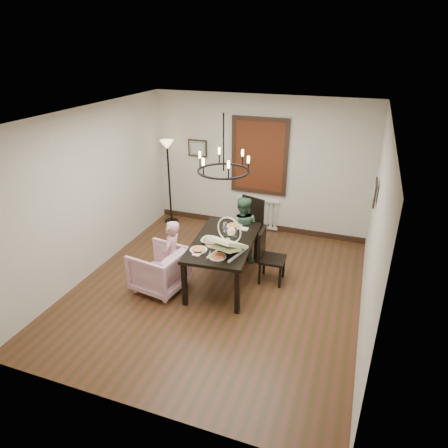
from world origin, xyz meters
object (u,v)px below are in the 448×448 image
Objects in this scene: armchair at (159,269)px; baby_bouncer at (228,242)px; chair_right at (273,256)px; seated_man at (242,234)px; elderly_woman at (172,261)px; drinking_glass at (224,231)px; dining_table at (224,245)px; chair_far at (246,227)px; floor_lamp at (169,184)px.

armchair is 1.30m from baby_bouncer.
chair_right is 0.87m from seated_man.
drinking_glass is (0.67, 0.63, 0.36)m from elderly_woman.
dining_table is at bearing 109.87° from chair_right.
dining_table is 0.52m from baby_bouncer.
dining_table is at bearing 132.36° from baby_bouncer.
chair_far reaches higher than seated_man.
chair_right is at bearing 16.58° from dining_table.
seated_man is (0.01, -0.24, -0.03)m from chair_far.
seated_man is at bearing 80.67° from dining_table.
baby_bouncer is at bearing -64.55° from chair_far.
drinking_glass is (-0.26, 0.57, -0.13)m from baby_bouncer.
chair_right is 3.16m from floor_lamp.
chair_right is 1.02m from baby_bouncer.
elderly_woman is 0.55× the size of floor_lamp.
baby_bouncer is at bearing 89.29° from elderly_woman.
drinking_glass is at bearing -77.48° from chair_far.
chair_far is 7.73× the size of drinking_glass.
baby_bouncer is at bearing -66.87° from dining_table.
baby_bouncer is at bearing 106.43° from armchair.
floor_lamp is at bearing 137.47° from drinking_glass.
baby_bouncer is 0.34× the size of floor_lamp.
chair_far is 1.70m from elderly_woman.
armchair is at bearing -101.77° from chair_far.
drinking_glass is (-0.11, -0.88, 0.31)m from chair_far.
chair_right is 0.52× the size of floor_lamp.
elderly_woman is 0.97× the size of seated_man.
baby_bouncer reaches higher than armchair.
armchair is 1.23m from drinking_glass.
dining_table is 1.86× the size of chair_right.
armchair is at bearing -154.77° from dining_table.
dining_table is 1.11m from armchair.
dining_table is 2.24× the size of armchair.
chair_far reaches higher than dining_table.
dining_table is 1.71× the size of seated_man.
seated_man reaches higher than chair_right.
elderly_woman is at bearing -136.81° from drinking_glass.
floor_lamp is (-1.88, 1.72, 0.04)m from drinking_glass.
chair_right is at bearing 65.65° from baby_bouncer.
baby_bouncer reaches higher than chair_far.
baby_bouncer is at bearing -47.02° from floor_lamp.
chair_far is at bearing 148.75° from elderly_woman.
seated_man is (0.06, 0.83, -0.19)m from dining_table.
seated_man is (0.98, 1.37, 0.16)m from armchair.
chair_far is at bearing 83.09° from drinking_glass.
elderly_woman is 1.05m from baby_bouncer.
armchair is 1.69m from seated_man.
floor_lamp is (-2.14, 2.29, -0.09)m from baby_bouncer.
baby_bouncer reaches higher than drinking_glass.
floor_lamp is (-1.99, 1.07, 0.39)m from seated_man.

